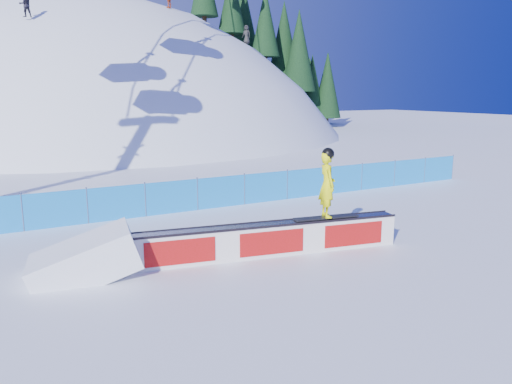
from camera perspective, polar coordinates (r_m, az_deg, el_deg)
ground at (r=16.68m, az=9.02°, el=-4.03°), size 160.00×160.00×0.00m
snow_hill at (r=59.85m, az=-17.68°, el=-11.13°), size 64.00×64.00×64.00m
treeline at (r=63.87m, az=2.20°, el=16.18°), size 22.12×13.36×19.20m
safety_fence at (r=20.17m, az=1.19°, el=0.56°), size 22.05×0.05×1.30m
rail_box at (r=13.63m, az=1.49°, el=-5.44°), size 7.57×1.90×0.91m
snow_ramp at (r=13.01m, az=-18.83°, el=-9.00°), size 2.90×2.10×1.65m
snowboarder at (r=13.96m, az=8.14°, el=0.93°), size 1.93×0.77×1.98m
distant_skiers at (r=45.98m, az=-14.28°, el=20.36°), size 19.70×9.60×6.23m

